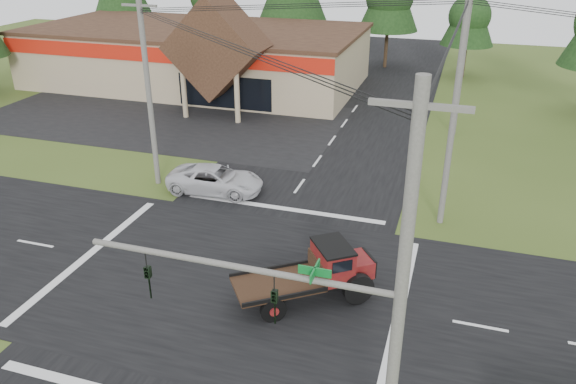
% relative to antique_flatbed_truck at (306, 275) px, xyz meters
% --- Properties ---
extents(ground, '(120.00, 120.00, 0.00)m').
position_rel_antique_flatbed_truck_xyz_m(ground, '(-3.31, 0.31, -1.17)').
color(ground, '#3B4F1C').
rests_on(ground, ground).
extents(road_ns, '(12.00, 120.00, 0.02)m').
position_rel_antique_flatbed_truck_xyz_m(road_ns, '(-3.31, 0.31, -1.16)').
color(road_ns, black).
rests_on(road_ns, ground).
extents(road_ew, '(120.00, 12.00, 0.02)m').
position_rel_antique_flatbed_truck_xyz_m(road_ew, '(-3.31, 0.31, -1.16)').
color(road_ew, black).
rests_on(road_ew, ground).
extents(parking_apron, '(28.00, 14.00, 0.02)m').
position_rel_antique_flatbed_truck_xyz_m(parking_apron, '(-17.31, 19.31, -1.15)').
color(parking_apron, black).
rests_on(parking_apron, ground).
extents(cvs_building, '(30.40, 18.20, 9.19)m').
position_rel_antique_flatbed_truck_xyz_m(cvs_building, '(-19.01, 29.88, 1.61)').
color(cvs_building, tan).
rests_on(cvs_building, ground).
extents(traffic_signal_mast, '(8.12, 0.24, 7.00)m').
position_rel_antique_flatbed_truck_xyz_m(traffic_signal_mast, '(2.51, -7.19, 3.26)').
color(traffic_signal_mast, '#595651').
rests_on(traffic_signal_mast, ground).
extents(utility_pole_nr, '(2.00, 0.30, 11.00)m').
position_rel_antique_flatbed_truck_xyz_m(utility_pole_nr, '(4.19, -7.19, 4.47)').
color(utility_pole_nr, '#595651').
rests_on(utility_pole_nr, ground).
extents(utility_pole_nw, '(2.00, 0.30, 10.50)m').
position_rel_antique_flatbed_truck_xyz_m(utility_pole_nw, '(-11.31, 8.31, 4.22)').
color(utility_pole_nw, '#595651').
rests_on(utility_pole_nw, ground).
extents(utility_pole_ne, '(2.00, 0.30, 11.50)m').
position_rel_antique_flatbed_truck_xyz_m(utility_pole_ne, '(4.69, 8.31, 4.72)').
color(utility_pole_ne, '#595651').
rests_on(utility_pole_ne, ground).
extents(utility_pole_n, '(2.00, 0.30, 11.20)m').
position_rel_antique_flatbed_truck_xyz_m(utility_pole_n, '(4.69, 22.31, 4.57)').
color(utility_pole_n, '#595651').
rests_on(utility_pole_n, ground).
extents(tree_row_e, '(5.04, 5.04, 9.09)m').
position_rel_antique_flatbed_truck_xyz_m(tree_row_e, '(4.69, 40.31, 4.87)').
color(tree_row_e, '#332316').
rests_on(tree_row_e, ground).
extents(antique_flatbed_truck, '(5.77, 5.00, 2.33)m').
position_rel_antique_flatbed_truck_xyz_m(antique_flatbed_truck, '(0.00, 0.00, 0.00)').
color(antique_flatbed_truck, '#5D0D15').
rests_on(antique_flatbed_truck, ground).
extents(white_pickup, '(5.47, 2.78, 1.48)m').
position_rel_antique_flatbed_truck_xyz_m(white_pickup, '(-7.60, 8.23, -0.43)').
color(white_pickup, silver).
rests_on(white_pickup, ground).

